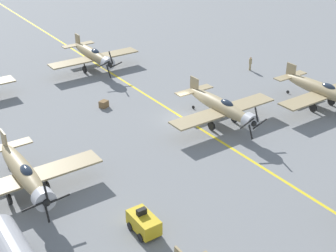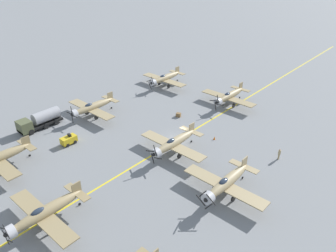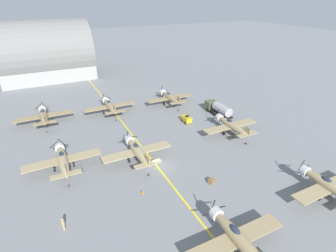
{
  "view_description": "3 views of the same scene",
  "coord_description": "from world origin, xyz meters",
  "px_view_note": "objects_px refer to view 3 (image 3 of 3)",
  "views": [
    {
      "loc": [
        25.98,
        34.97,
        21.78
      ],
      "look_at": [
        5.91,
        5.83,
        3.31
      ],
      "focal_mm": 50.0,
      "sensor_mm": 36.0,
      "label": 1
    },
    {
      "loc": [
        -30.71,
        36.71,
        29.22
      ],
      "look_at": [
        0.46,
        1.75,
        3.37
      ],
      "focal_mm": 35.0,
      "sensor_mm": 36.0,
      "label": 2
    },
    {
      "loc": [
        -14.37,
        -32.19,
        25.54
      ],
      "look_at": [
        5.6,
        7.66,
        3.02
      ],
      "focal_mm": 28.0,
      "sensor_mm": 36.0,
      "label": 3
    }
  ],
  "objects_px": {
    "airplane_near_center": "(239,239)",
    "traffic_cone": "(142,192)",
    "tow_tractor": "(187,119)",
    "airplane_near_right": "(330,187)",
    "airplane_far_right": "(170,97)",
    "airplane_far_center": "(110,106)",
    "airplane_mid_right": "(232,125)",
    "supply_crate_by_tanker": "(211,181)",
    "ground_crew_walking": "(63,224)",
    "airplane_far_left": "(43,115)",
    "fuel_tanker": "(218,109)",
    "airplane_mid_center": "(138,151)",
    "airplane_mid_left": "(63,160)",
    "hangar": "(46,56)"
  },
  "relations": [
    {
      "from": "airplane_near_right",
      "to": "airplane_far_right",
      "type": "relative_size",
      "value": 1.0
    },
    {
      "from": "airplane_far_right",
      "to": "hangar",
      "type": "height_order",
      "value": "hangar"
    },
    {
      "from": "airplane_mid_left",
      "to": "airplane_mid_right",
      "type": "relative_size",
      "value": 1.0
    },
    {
      "from": "airplane_far_right",
      "to": "airplane_near_center",
      "type": "bearing_deg",
      "value": -92.44
    },
    {
      "from": "traffic_cone",
      "to": "hangar",
      "type": "height_order",
      "value": "hangar"
    },
    {
      "from": "airplane_near_right",
      "to": "traffic_cone",
      "type": "bearing_deg",
      "value": 146.44
    },
    {
      "from": "airplane_mid_center",
      "to": "airplane_near_center",
      "type": "bearing_deg",
      "value": -64.06
    },
    {
      "from": "airplane_far_center",
      "to": "hangar",
      "type": "height_order",
      "value": "hangar"
    },
    {
      "from": "supply_crate_by_tanker",
      "to": "traffic_cone",
      "type": "xyz_separation_m",
      "value": [
        -10.15,
        2.47,
        -0.09
      ]
    },
    {
      "from": "airplane_far_center",
      "to": "supply_crate_by_tanker",
      "type": "height_order",
      "value": "airplane_far_center"
    },
    {
      "from": "airplane_near_right",
      "to": "airplane_mid_right",
      "type": "bearing_deg",
      "value": 85.35
    },
    {
      "from": "traffic_cone",
      "to": "hangar",
      "type": "relative_size",
      "value": 0.02
    },
    {
      "from": "airplane_near_center",
      "to": "traffic_cone",
      "type": "height_order",
      "value": "airplane_near_center"
    },
    {
      "from": "airplane_mid_left",
      "to": "supply_crate_by_tanker",
      "type": "bearing_deg",
      "value": -48.14
    },
    {
      "from": "airplane_far_left",
      "to": "airplane_far_right",
      "type": "bearing_deg",
      "value": -15.07
    },
    {
      "from": "airplane_mid_right",
      "to": "ground_crew_walking",
      "type": "relative_size",
      "value": 6.62
    },
    {
      "from": "airplane_mid_right",
      "to": "ground_crew_walking",
      "type": "distance_m",
      "value": 35.05
    },
    {
      "from": "airplane_far_center",
      "to": "hangar",
      "type": "bearing_deg",
      "value": 103.84
    },
    {
      "from": "airplane_near_right",
      "to": "fuel_tanker",
      "type": "distance_m",
      "value": 30.24
    },
    {
      "from": "tow_tractor",
      "to": "fuel_tanker",
      "type": "bearing_deg",
      "value": 1.4
    },
    {
      "from": "airplane_near_center",
      "to": "airplane_far_center",
      "type": "xyz_separation_m",
      "value": [
        -2.25,
        43.1,
        0.0
      ]
    },
    {
      "from": "airplane_near_center",
      "to": "airplane_mid_right",
      "type": "distance_m",
      "value": 27.73
    },
    {
      "from": "hangar",
      "to": "airplane_far_right",
      "type": "bearing_deg",
      "value": -57.88
    },
    {
      "from": "hangar",
      "to": "airplane_mid_right",
      "type": "bearing_deg",
      "value": -64.14
    },
    {
      "from": "airplane_far_left",
      "to": "ground_crew_walking",
      "type": "relative_size",
      "value": 6.62
    },
    {
      "from": "airplane_mid_right",
      "to": "tow_tractor",
      "type": "relative_size",
      "value": 4.62
    },
    {
      "from": "airplane_far_right",
      "to": "hangar",
      "type": "distance_m",
      "value": 47.92
    },
    {
      "from": "airplane_mid_right",
      "to": "airplane_far_right",
      "type": "bearing_deg",
      "value": 109.2
    },
    {
      "from": "tow_tractor",
      "to": "airplane_far_center",
      "type": "bearing_deg",
      "value": 138.68
    },
    {
      "from": "airplane_near_center",
      "to": "ground_crew_walking",
      "type": "height_order",
      "value": "airplane_near_center"
    },
    {
      "from": "airplane_near_right",
      "to": "airplane_mid_left",
      "type": "relative_size",
      "value": 1.0
    },
    {
      "from": "airplane_near_center",
      "to": "supply_crate_by_tanker",
      "type": "relative_size",
      "value": 13.55
    },
    {
      "from": "airplane_far_left",
      "to": "fuel_tanker",
      "type": "bearing_deg",
      "value": -29.95
    },
    {
      "from": "airplane_mid_center",
      "to": "airplane_mid_left",
      "type": "height_order",
      "value": "airplane_mid_center"
    },
    {
      "from": "airplane_far_center",
      "to": "traffic_cone",
      "type": "bearing_deg",
      "value": -97.49
    },
    {
      "from": "tow_tractor",
      "to": "airplane_near_right",
      "type": "bearing_deg",
      "value": -79.88
    },
    {
      "from": "airplane_mid_right",
      "to": "supply_crate_by_tanker",
      "type": "bearing_deg",
      "value": -130.3
    },
    {
      "from": "airplane_mid_right",
      "to": "airplane_mid_left",
      "type": "bearing_deg",
      "value": -175.9
    },
    {
      "from": "airplane_mid_right",
      "to": "ground_crew_walking",
      "type": "height_order",
      "value": "airplane_mid_right"
    },
    {
      "from": "tow_tractor",
      "to": "ground_crew_walking",
      "type": "bearing_deg",
      "value": -145.82
    },
    {
      "from": "airplane_far_center",
      "to": "airplane_mid_right",
      "type": "height_order",
      "value": "airplane_mid_right"
    },
    {
      "from": "airplane_far_left",
      "to": "traffic_cone",
      "type": "relative_size",
      "value": 21.82
    },
    {
      "from": "airplane_mid_left",
      "to": "ground_crew_walking",
      "type": "bearing_deg",
      "value": -110.92
    },
    {
      "from": "airplane_near_center",
      "to": "airplane_mid_center",
      "type": "distance_m",
      "value": 21.74
    },
    {
      "from": "airplane_near_right",
      "to": "hangar",
      "type": "bearing_deg",
      "value": 104.9
    },
    {
      "from": "airplane_far_center",
      "to": "airplane_mid_right",
      "type": "relative_size",
      "value": 1.0
    },
    {
      "from": "airplane_mid_center",
      "to": "fuel_tanker",
      "type": "xyz_separation_m",
      "value": [
        23.78,
        9.68,
        -0.5
      ]
    },
    {
      "from": "airplane_near_right",
      "to": "supply_crate_by_tanker",
      "type": "height_order",
      "value": "airplane_near_right"
    },
    {
      "from": "airplane_far_center",
      "to": "traffic_cone",
      "type": "relative_size",
      "value": 21.82
    },
    {
      "from": "airplane_mid_center",
      "to": "fuel_tanker",
      "type": "bearing_deg",
      "value": 38.95
    }
  ]
}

